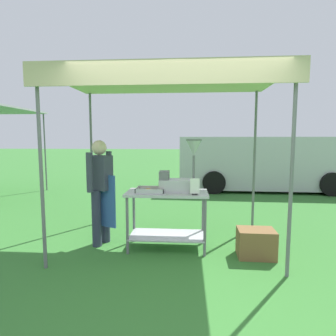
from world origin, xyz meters
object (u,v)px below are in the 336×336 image
at_px(donut_tray, 151,191).
at_px(donut_fryer, 181,175).
at_px(stall_canopy, 167,84).
at_px(van_silver, 264,162).
at_px(supply_crate, 256,243).
at_px(menu_sign, 195,188).
at_px(donut_cart, 167,209).
at_px(vendor, 101,187).

bearing_deg(donut_tray, donut_fryer, 12.57).
distance_m(stall_canopy, van_silver, 5.92).
bearing_deg(van_silver, donut_tray, -120.04).
xyz_separation_m(stall_canopy, supply_crate, (1.25, -0.31, -2.22)).
bearing_deg(donut_fryer, stall_canopy, 163.30).
relative_size(stall_canopy, menu_sign, 13.90).
bearing_deg(stall_canopy, donut_fryer, -16.70).
bearing_deg(menu_sign, donut_fryer, 130.72).
distance_m(stall_canopy, donut_cart, 1.81).
height_order(stall_canopy, donut_fryer, stall_canopy).
xyz_separation_m(donut_cart, supply_crate, (1.25, -0.21, -0.41)).
distance_m(stall_canopy, donut_fryer, 1.32).
height_order(donut_fryer, van_silver, van_silver).
height_order(donut_tray, menu_sign, menu_sign).
xyz_separation_m(donut_fryer, supply_crate, (1.04, -0.24, -0.91)).
relative_size(donut_fryer, supply_crate, 1.51).
xyz_separation_m(donut_fryer, menu_sign, (0.19, -0.22, -0.15)).
distance_m(stall_canopy, vendor, 1.83).
xyz_separation_m(stall_canopy, van_silver, (2.76, 5.01, -1.53)).
height_order(supply_crate, van_silver, van_silver).
xyz_separation_m(donut_tray, van_silver, (2.99, 5.17, -0.00)).
xyz_separation_m(donut_tray, menu_sign, (0.63, -0.13, 0.07)).
distance_m(donut_tray, van_silver, 5.97).
bearing_deg(supply_crate, van_silver, 74.16).
relative_size(vendor, supply_crate, 3.16).
xyz_separation_m(vendor, van_silver, (3.79, 5.00, -0.03)).
height_order(donut_fryer, menu_sign, donut_fryer).
bearing_deg(supply_crate, stall_canopy, 166.24).
height_order(donut_cart, donut_fryer, donut_fryer).
bearing_deg(donut_fryer, supply_crate, -13.17).
bearing_deg(supply_crate, donut_tray, 174.36).
bearing_deg(stall_canopy, donut_cart, -90.00).
xyz_separation_m(donut_fryer, vendor, (-1.24, 0.07, -0.20)).
bearing_deg(donut_cart, menu_sign, -25.07).
bearing_deg(donut_cart, donut_fryer, 10.05).
distance_m(supply_crate, van_silver, 5.57).
bearing_deg(van_silver, donut_cart, -118.37).
height_order(donut_tray, vendor, vendor).
bearing_deg(van_silver, supply_crate, -105.84).
xyz_separation_m(menu_sign, vendor, (-1.43, 0.29, -0.05)).
height_order(menu_sign, van_silver, van_silver).
distance_m(donut_fryer, van_silver, 5.68).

